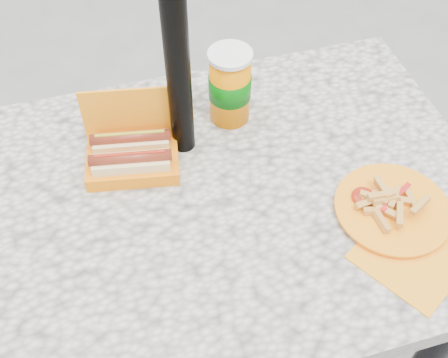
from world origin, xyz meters
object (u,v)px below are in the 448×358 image
object	(u,v)px
fries_plate	(393,211)
soda_cup	(230,86)
umbrella_pole	(173,7)
hotdog_box	(132,154)

from	to	relation	value
fries_plate	soda_cup	distance (m)	0.44
fries_plate	umbrella_pole	bearing A→B (deg)	139.31
fries_plate	soda_cup	bearing A→B (deg)	122.50
umbrella_pole	hotdog_box	xyz separation A→B (m)	(-0.12, -0.03, -0.31)
fries_plate	soda_cup	xyz separation A→B (m)	(-0.23, 0.36, 0.08)
hotdog_box	fries_plate	distance (m)	0.55
soda_cup	fries_plate	bearing A→B (deg)	-57.50
umbrella_pole	soda_cup	size ratio (longest dim) A/B	12.13
umbrella_pole	hotdog_box	world-z (taller)	umbrella_pole
hotdog_box	soda_cup	xyz separation A→B (m)	(0.24, 0.09, 0.06)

